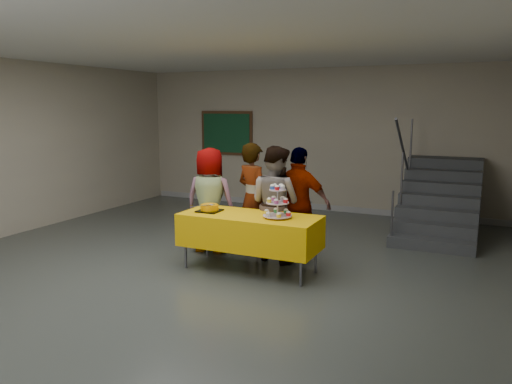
% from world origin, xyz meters
% --- Properties ---
extents(room_shell, '(10.00, 10.04, 3.02)m').
position_xyz_m(room_shell, '(0.00, 0.02, 2.13)').
color(room_shell, '#4C514C').
rests_on(room_shell, ground).
extents(bake_table, '(1.88, 0.78, 0.77)m').
position_xyz_m(bake_table, '(0.57, 0.70, 0.56)').
color(bake_table, '#595960').
rests_on(bake_table, ground).
extents(cupcake_stand, '(0.38, 0.38, 0.44)m').
position_xyz_m(cupcake_stand, '(0.97, 0.69, 0.95)').
color(cupcake_stand, silver).
rests_on(cupcake_stand, bake_table).
extents(bear_cake, '(0.32, 0.36, 0.12)m').
position_xyz_m(bear_cake, '(-0.03, 0.67, 0.83)').
color(bear_cake, black).
rests_on(bear_cake, bake_table).
extents(schoolchild_a, '(0.84, 0.60, 1.60)m').
position_xyz_m(schoolchild_a, '(-0.38, 1.27, 0.80)').
color(schoolchild_a, slate).
rests_on(schoolchild_a, ground).
extents(schoolchild_b, '(0.72, 0.62, 1.67)m').
position_xyz_m(schoolchild_b, '(0.24, 1.49, 0.84)').
color(schoolchild_b, slate).
rests_on(schoolchild_b, ground).
extents(schoolchild_c, '(0.96, 0.84, 1.66)m').
position_xyz_m(schoolchild_c, '(0.69, 1.29, 0.83)').
color(schoolchild_c, slate).
rests_on(schoolchild_c, ground).
extents(schoolchild_d, '(0.99, 0.47, 1.64)m').
position_xyz_m(schoolchild_d, '(0.99, 1.47, 0.82)').
color(schoolchild_d, slate).
rests_on(schoolchild_d, ground).
extents(staircase, '(1.30, 2.40, 2.04)m').
position_xyz_m(staircase, '(2.70, 4.13, 0.49)').
color(staircase, '#424447').
rests_on(staircase, ground).
extents(noticeboard, '(1.30, 0.05, 1.00)m').
position_xyz_m(noticeboard, '(-2.08, 4.96, 1.60)').
color(noticeboard, '#472B16').
rests_on(noticeboard, ground).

